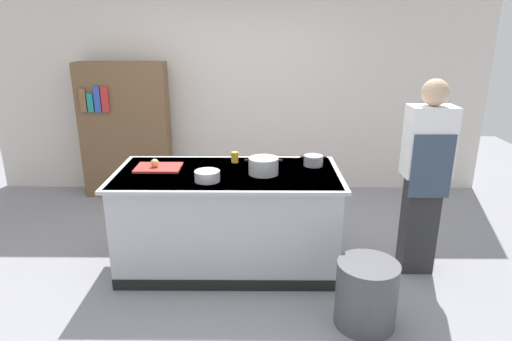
% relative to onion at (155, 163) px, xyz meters
% --- Properties ---
extents(ground_plane, '(10.00, 10.00, 0.00)m').
position_rel_onion_xyz_m(ground_plane, '(0.65, -0.08, -0.96)').
color(ground_plane, gray).
extents(back_wall, '(6.40, 0.12, 3.00)m').
position_rel_onion_xyz_m(back_wall, '(0.65, 2.02, 0.54)').
color(back_wall, silver).
rests_on(back_wall, ground_plane).
extents(counter_island, '(1.98, 0.98, 0.90)m').
position_rel_onion_xyz_m(counter_island, '(0.65, -0.08, -0.49)').
color(counter_island, '#B7BABF').
rests_on(counter_island, ground_plane).
extents(cutting_board, '(0.40, 0.28, 0.02)m').
position_rel_onion_xyz_m(cutting_board, '(0.03, 0.01, -0.05)').
color(cutting_board, red).
rests_on(cutting_board, counter_island).
extents(onion, '(0.07, 0.07, 0.07)m').
position_rel_onion_xyz_m(onion, '(0.00, 0.00, 0.00)').
color(onion, tan).
rests_on(onion, cutting_board).
extents(stock_pot, '(0.32, 0.26, 0.14)m').
position_rel_onion_xyz_m(stock_pot, '(0.97, -0.12, 0.01)').
color(stock_pot, '#B7BABF').
rests_on(stock_pot, counter_island).
extents(sauce_pan, '(0.24, 0.18, 0.10)m').
position_rel_onion_xyz_m(sauce_pan, '(1.42, 0.12, -0.01)').
color(sauce_pan, '#99999E').
rests_on(sauce_pan, counter_island).
extents(mixing_bowl, '(0.21, 0.21, 0.09)m').
position_rel_onion_xyz_m(mixing_bowl, '(0.50, -0.31, -0.01)').
color(mixing_bowl, '#B7BABF').
rests_on(mixing_bowl, counter_island).
extents(juice_cup, '(0.07, 0.07, 0.10)m').
position_rel_onion_xyz_m(juice_cup, '(0.70, 0.21, -0.01)').
color(juice_cup, yellow).
rests_on(juice_cup, counter_island).
extents(trash_bin, '(0.45, 0.45, 0.50)m').
position_rel_onion_xyz_m(trash_bin, '(1.72, -0.95, -0.71)').
color(trash_bin, '#4C4C51').
rests_on(trash_bin, ground_plane).
extents(person_chef, '(0.38, 0.25, 1.72)m').
position_rel_onion_xyz_m(person_chef, '(2.35, -0.17, -0.04)').
color(person_chef, '#2B2B2B').
rests_on(person_chef, ground_plane).
extents(bookshelf, '(1.10, 0.31, 1.70)m').
position_rel_onion_xyz_m(bookshelf, '(-0.77, 1.72, -0.11)').
color(bookshelf, brown).
rests_on(bookshelf, ground_plane).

